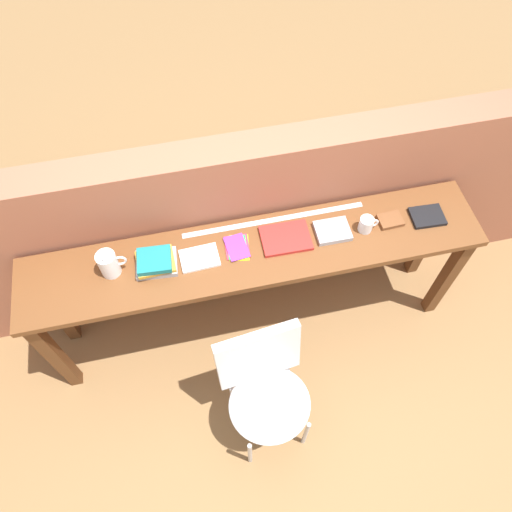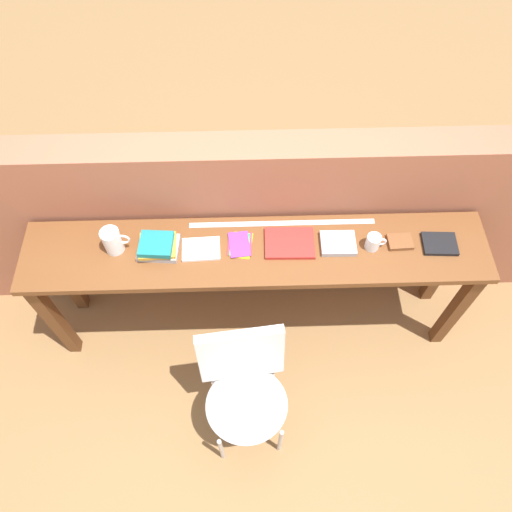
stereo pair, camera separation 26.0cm
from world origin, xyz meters
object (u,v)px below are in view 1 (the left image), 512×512
(magazine_cycling, at_px, (200,258))
(mug, at_px, (366,224))
(book_stack_leftmost, at_px, (156,262))
(pitcher_white, at_px, (109,264))
(book_open_centre, at_px, (286,238))
(chair_white_moulded, at_px, (266,388))
(book_repair_rightmost, at_px, (427,216))
(leather_journal_brown, at_px, (390,220))
(pamphlet_pile_colourful, at_px, (237,247))

(magazine_cycling, bearing_deg, mug, -2.77)
(book_stack_leftmost, height_order, magazine_cycling, book_stack_leftmost)
(pitcher_white, height_order, book_open_centre, pitcher_white)
(chair_white_moulded, height_order, pitcher_white, pitcher_white)
(mug, xyz_separation_m, book_repair_rightmost, (0.36, 0.00, -0.03))
(leather_journal_brown, bearing_deg, chair_white_moulded, -144.61)
(magazine_cycling, xyz_separation_m, pamphlet_pile_colourful, (0.21, 0.03, -0.00))
(book_open_centre, distance_m, leather_journal_brown, 0.59)
(book_stack_leftmost, bearing_deg, pamphlet_pile_colourful, 2.68)
(book_stack_leftmost, xyz_separation_m, book_open_centre, (0.70, 0.02, -0.03))
(pitcher_white, distance_m, book_stack_leftmost, 0.23)
(book_open_centre, relative_size, leather_journal_brown, 2.03)
(pamphlet_pile_colourful, relative_size, mug, 1.63)
(book_open_centre, bearing_deg, magazine_cycling, -175.95)
(chair_white_moulded, height_order, book_repair_rightmost, book_repair_rightmost)
(chair_white_moulded, distance_m, leather_journal_brown, 1.13)
(book_open_centre, height_order, leather_journal_brown, leather_journal_brown)
(book_stack_leftmost, relative_size, pamphlet_pile_colourful, 1.25)
(leather_journal_brown, relative_size, book_repair_rightmost, 0.72)
(chair_white_moulded, height_order, magazine_cycling, magazine_cycling)
(magazine_cycling, xyz_separation_m, book_open_centre, (0.47, 0.02, 0.00))
(pamphlet_pile_colourful, height_order, book_repair_rightmost, book_repair_rightmost)
(mug, bearing_deg, pitcher_white, 178.88)
(pitcher_white, bearing_deg, leather_journal_brown, -0.28)
(chair_white_moulded, xyz_separation_m, book_stack_leftmost, (-0.44, 0.64, 0.39))
(magazine_cycling, distance_m, mug, 0.91)
(leather_journal_brown, height_order, book_repair_rightmost, leather_journal_brown)
(pitcher_white, xyz_separation_m, book_stack_leftmost, (0.23, -0.02, -0.04))
(book_stack_leftmost, bearing_deg, chair_white_moulded, -55.68)
(magazine_cycling, distance_m, book_open_centre, 0.47)
(chair_white_moulded, bearing_deg, book_repair_rightmost, 30.93)
(book_stack_leftmost, xyz_separation_m, magazine_cycling, (0.23, -0.00, -0.03))
(chair_white_moulded, bearing_deg, book_open_centre, 68.73)
(mug, xyz_separation_m, leather_journal_brown, (0.15, 0.02, -0.03))
(pamphlet_pile_colourful, distance_m, mug, 0.71)
(chair_white_moulded, xyz_separation_m, book_repair_rightmost, (1.06, 0.63, 0.36))
(leather_journal_brown, bearing_deg, magazine_cycling, 178.58)
(chair_white_moulded, bearing_deg, leather_journal_brown, 37.54)
(book_repair_rightmost, bearing_deg, pitcher_white, -177.96)
(chair_white_moulded, xyz_separation_m, book_open_centre, (0.26, 0.66, 0.36))
(pitcher_white, relative_size, pamphlet_pile_colourful, 1.03)
(pitcher_white, height_order, magazine_cycling, pitcher_white)
(magazine_cycling, distance_m, pamphlet_pile_colourful, 0.21)
(chair_white_moulded, distance_m, book_stack_leftmost, 0.87)
(mug, distance_m, book_repair_rightmost, 0.36)
(pitcher_white, xyz_separation_m, pamphlet_pile_colourful, (0.66, 0.00, -0.07))
(magazine_cycling, relative_size, leather_journal_brown, 1.54)
(pitcher_white, bearing_deg, mug, -1.12)
(pitcher_white, distance_m, book_open_centre, 0.93)
(pitcher_white, bearing_deg, book_open_centre, 0.12)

